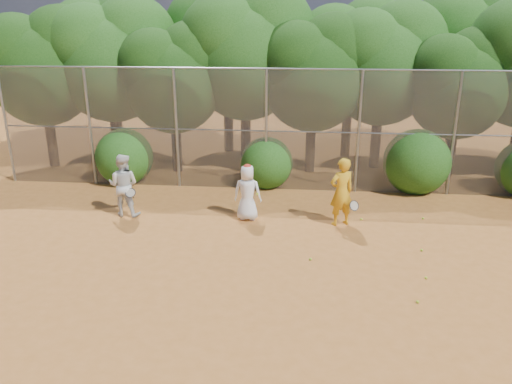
# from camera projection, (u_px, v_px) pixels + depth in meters

# --- Properties ---
(ground) EXTENTS (80.00, 80.00, 0.00)m
(ground) POSITION_uv_depth(u_px,v_px,m) (289.00, 275.00, 11.31)
(ground) COLOR #A25D24
(ground) RESTS_ON ground
(fence_back) EXTENTS (20.05, 0.09, 4.03)m
(fence_back) POSITION_uv_depth(u_px,v_px,m) (293.00, 130.00, 16.28)
(fence_back) COLOR gray
(fence_back) RESTS_ON ground
(tree_0) EXTENTS (4.38, 3.81, 6.00)m
(tree_0) POSITION_uv_depth(u_px,v_px,m) (43.00, 63.00, 18.40)
(tree_0) COLOR black
(tree_0) RESTS_ON ground
(tree_1) EXTENTS (4.64, 4.03, 6.35)m
(tree_1) POSITION_uv_depth(u_px,v_px,m) (113.00, 56.00, 18.57)
(tree_1) COLOR black
(tree_1) RESTS_ON ground
(tree_2) EXTENTS (3.99, 3.47, 5.47)m
(tree_2) POSITION_uv_depth(u_px,v_px,m) (174.00, 75.00, 17.88)
(tree_2) COLOR black
(tree_2) RESTS_ON ground
(tree_3) EXTENTS (4.89, 4.26, 6.70)m
(tree_3) POSITION_uv_depth(u_px,v_px,m) (247.00, 50.00, 18.33)
(tree_3) COLOR black
(tree_3) RESTS_ON ground
(tree_4) EXTENTS (4.19, 3.64, 5.73)m
(tree_4) POSITION_uv_depth(u_px,v_px,m) (315.00, 70.00, 17.75)
(tree_4) COLOR black
(tree_4) RESTS_ON ground
(tree_5) EXTENTS (4.51, 3.92, 6.17)m
(tree_5) POSITION_uv_depth(u_px,v_px,m) (384.00, 60.00, 18.18)
(tree_5) COLOR black
(tree_5) RESTS_ON ground
(tree_6) EXTENTS (3.86, 3.36, 5.29)m
(tree_6) POSITION_uv_depth(u_px,v_px,m) (460.00, 80.00, 17.21)
(tree_6) COLOR black
(tree_6) RESTS_ON ground
(tree_9) EXTENTS (4.83, 4.20, 6.62)m
(tree_9) POSITION_uv_depth(u_px,v_px,m) (109.00, 47.00, 20.76)
(tree_9) COLOR black
(tree_9) RESTS_ON ground
(tree_10) EXTENTS (5.15, 4.48, 7.06)m
(tree_10) POSITION_uv_depth(u_px,v_px,m) (229.00, 40.00, 20.41)
(tree_10) COLOR black
(tree_10) RESTS_ON ground
(tree_11) EXTENTS (4.64, 4.03, 6.35)m
(tree_11) POSITION_uv_depth(u_px,v_px,m) (352.00, 54.00, 19.74)
(tree_11) COLOR black
(tree_11) RESTS_ON ground
(tree_12) EXTENTS (5.02, 4.37, 6.88)m
(tree_12) POSITION_uv_depth(u_px,v_px,m) (466.00, 44.00, 19.78)
(tree_12) COLOR black
(tree_12) RESTS_ON ground
(bush_0) EXTENTS (2.00, 2.00, 2.00)m
(bush_0) POSITION_uv_depth(u_px,v_px,m) (124.00, 154.00, 17.43)
(bush_0) COLOR #1B4A12
(bush_0) RESTS_ON ground
(bush_1) EXTENTS (1.80, 1.80, 1.80)m
(bush_1) POSITION_uv_depth(u_px,v_px,m) (267.00, 161.00, 17.02)
(bush_1) COLOR #1B4A12
(bush_1) RESTS_ON ground
(bush_2) EXTENTS (2.20, 2.20, 2.20)m
(bush_2) POSITION_uv_depth(u_px,v_px,m) (417.00, 159.00, 16.51)
(bush_2) COLOR #1B4A12
(bush_2) RESTS_ON ground
(player_yellow) EXTENTS (0.94, 0.72, 1.94)m
(player_yellow) POSITION_uv_depth(u_px,v_px,m) (341.00, 192.00, 13.79)
(player_yellow) COLOR gold
(player_yellow) RESTS_ON ground
(player_teen) EXTENTS (0.82, 0.56, 1.65)m
(player_teen) POSITION_uv_depth(u_px,v_px,m) (247.00, 192.00, 14.20)
(player_teen) COLOR white
(player_teen) RESTS_ON ground
(player_white) EXTENTS (0.94, 0.80, 1.85)m
(player_white) POSITION_uv_depth(u_px,v_px,m) (124.00, 185.00, 14.48)
(player_white) COLOR silver
(player_white) RESTS_ON ground
(ball_0) EXTENTS (0.07, 0.07, 0.07)m
(ball_0) POSITION_uv_depth(u_px,v_px,m) (426.00, 278.00, 11.14)
(ball_0) COLOR #ABD025
(ball_0) RESTS_ON ground
(ball_1) EXTENTS (0.07, 0.07, 0.07)m
(ball_1) POSITION_uv_depth(u_px,v_px,m) (361.00, 219.00, 14.37)
(ball_1) COLOR #ABD025
(ball_1) RESTS_ON ground
(ball_2) EXTENTS (0.07, 0.07, 0.07)m
(ball_2) POSITION_uv_depth(u_px,v_px,m) (418.00, 302.00, 10.20)
(ball_2) COLOR #ABD025
(ball_2) RESTS_ON ground
(ball_3) EXTENTS (0.07, 0.07, 0.07)m
(ball_3) POSITION_uv_depth(u_px,v_px,m) (422.00, 250.00, 12.47)
(ball_3) COLOR #ABD025
(ball_3) RESTS_ON ground
(ball_4) EXTENTS (0.07, 0.07, 0.07)m
(ball_4) POSITION_uv_depth(u_px,v_px,m) (310.00, 259.00, 12.00)
(ball_4) COLOR #ABD025
(ball_4) RESTS_ON ground
(ball_5) EXTENTS (0.07, 0.07, 0.07)m
(ball_5) POSITION_uv_depth(u_px,v_px,m) (423.00, 218.00, 14.43)
(ball_5) COLOR #ABD025
(ball_5) RESTS_ON ground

